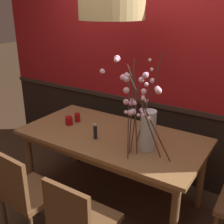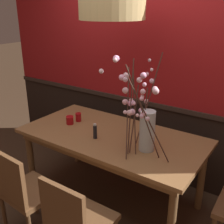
% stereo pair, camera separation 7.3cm
% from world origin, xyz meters
% --- Properties ---
extents(ground_plane, '(24.00, 24.00, 0.00)m').
position_xyz_m(ground_plane, '(0.00, 0.00, 0.00)').
color(ground_plane, '#422D1E').
extents(back_wall, '(4.27, 0.14, 2.60)m').
position_xyz_m(back_wall, '(0.00, 0.75, 1.29)').
color(back_wall, black).
rests_on(back_wall, ground).
extents(dining_table, '(1.84, 0.93, 0.77)m').
position_xyz_m(dining_table, '(0.00, 0.00, 0.69)').
color(dining_table, olive).
rests_on(dining_table, ground).
extents(chair_near_side_right, '(0.41, 0.44, 0.89)m').
position_xyz_m(chair_near_side_right, '(0.30, -0.91, 0.50)').
color(chair_near_side_right, brown).
rests_on(chair_near_side_right, ground).
extents(chair_far_side_right, '(0.44, 0.46, 0.88)m').
position_xyz_m(chair_far_side_right, '(0.23, 0.86, 0.50)').
color(chair_far_side_right, brown).
rests_on(chair_far_side_right, ground).
extents(chair_near_side_left, '(0.47, 0.43, 0.90)m').
position_xyz_m(chair_near_side_left, '(-0.32, -0.88, 0.51)').
color(chair_near_side_left, brown).
rests_on(chair_near_side_left, ground).
extents(vase_with_blossoms, '(0.63, 0.55, 0.85)m').
position_xyz_m(vase_with_blossoms, '(0.40, -0.10, 1.03)').
color(vase_with_blossoms, silver).
rests_on(vase_with_blossoms, dining_table).
extents(candle_holder_nearer_center, '(0.08, 0.08, 0.09)m').
position_xyz_m(candle_holder_nearer_center, '(-0.53, -0.04, 0.81)').
color(candle_holder_nearer_center, '#9E0F14').
rests_on(candle_holder_nearer_center, dining_table).
extents(candle_holder_nearer_edge, '(0.07, 0.07, 0.10)m').
position_xyz_m(candle_holder_nearer_edge, '(-0.50, 0.07, 0.82)').
color(candle_holder_nearer_edge, '#9E0F14').
rests_on(candle_holder_nearer_edge, dining_table).
extents(condiment_bottle, '(0.04, 0.04, 0.15)m').
position_xyz_m(condiment_bottle, '(-0.09, -0.16, 0.84)').
color(condiment_bottle, black).
rests_on(condiment_bottle, dining_table).
extents(pendant_lamp, '(0.59, 0.59, 0.75)m').
position_xyz_m(pendant_lamp, '(-0.05, 0.07, 1.96)').
color(pendant_lamp, tan).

